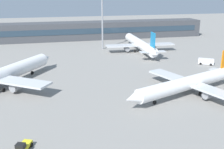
# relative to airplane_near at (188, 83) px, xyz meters

# --- Properties ---
(ground_plane) EXTENTS (400.00, 400.00, 0.00)m
(ground_plane) POSITION_rel_airplane_near_xyz_m (-15.63, 11.10, -2.92)
(ground_plane) COLOR gray
(terminal_building) EXTENTS (131.52, 12.13, 9.00)m
(terminal_building) POSITION_rel_airplane_near_xyz_m (-15.63, 84.40, 1.58)
(terminal_building) COLOR #3F4247
(terminal_building) RESTS_ON ground_plane
(airplane_near) EXTENTS (37.22, 26.66, 9.58)m
(airplane_near) POSITION_rel_airplane_near_xyz_m (0.00, 0.00, 0.00)
(airplane_near) COLOR white
(airplane_near) RESTS_ON ground_plane
(airplane_mid) EXTENTS (29.62, 38.37, 11.07)m
(airplane_mid) POSITION_rel_airplane_near_xyz_m (-46.07, 15.74, 0.45)
(airplane_mid) COLOR white
(airplane_mid) RESTS_ON ground_plane
(airplane_far) EXTENTS (29.34, 42.13, 10.41)m
(airplane_far) POSITION_rel_airplane_near_xyz_m (4.45, 49.83, 0.25)
(airplane_far) COLOR white
(airplane_far) RESTS_ON ground_plane
(baggage_tug_yellow) EXTENTS (2.86, 3.90, 1.75)m
(baggage_tug_yellow) POSITION_rel_airplane_near_xyz_m (-38.22, -16.29, -2.12)
(baggage_tug_yellow) COLOR yellow
(baggage_tug_yellow) RESTS_ON ground_plane
(service_van_white) EXTENTS (5.44, 4.53, 2.08)m
(service_van_white) POSITION_rel_airplane_near_xyz_m (20.25, 23.87, -1.81)
(service_van_white) COLOR white
(service_van_white) RESTS_ON ground_plane
(floodlight_tower_west) EXTENTS (3.20, 0.80, 25.21)m
(floodlight_tower_west) POSITION_rel_airplane_near_xyz_m (-10.02, 57.40, 11.69)
(floodlight_tower_west) COLOR gray
(floodlight_tower_west) RESTS_ON ground_plane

